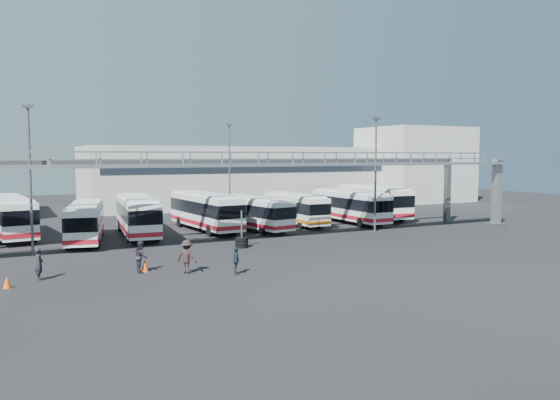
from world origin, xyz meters
name	(u,v)px	position (x,y,z in m)	size (l,w,h in m)	color
ground	(294,255)	(0.00, 0.00, 0.00)	(140.00, 140.00, 0.00)	black
gantry	(258,173)	(0.00, 5.87, 5.51)	(51.40, 5.15, 7.10)	gray
warehouse	(241,176)	(12.00, 38.00, 4.00)	(42.00, 14.00, 8.00)	#9E9E99
building_right	(415,164)	(38.00, 32.00, 5.50)	(14.00, 12.00, 11.00)	#B2B2AD
light_pole_left	(30,172)	(-16.00, 8.00, 5.73)	(0.70, 0.35, 10.21)	#4C4F54
light_pole_mid	(376,168)	(12.00, 7.00, 5.73)	(0.70, 0.35, 10.21)	#4C4F54
light_pole_back	(230,166)	(4.00, 22.00, 5.73)	(0.70, 0.35, 10.21)	#4C4F54
bus_1	(10,215)	(-17.23, 17.50, 1.89)	(3.92, 11.50, 3.42)	silver
bus_2	(85,221)	(-12.00, 12.30, 1.71)	(4.32, 10.45, 3.09)	silver
bus_3	(137,214)	(-7.65, 13.77, 1.86)	(3.66, 11.26, 3.36)	silver
bus_4	(206,210)	(-1.34, 14.50, 1.88)	(3.37, 11.36, 3.40)	silver
bus_5	(252,212)	(2.58, 12.85, 1.69)	(3.95, 10.30, 3.05)	silver
bus_6	(295,208)	(7.88, 14.54, 1.69)	(2.49, 10.09, 3.05)	silver
bus_7	(350,205)	(13.57, 13.29, 1.81)	(2.54, 10.80, 3.28)	silver
bus_8	(372,200)	(18.06, 15.61, 1.95)	(3.56, 11.78, 3.53)	silver
pedestrian_a	(39,264)	(-16.04, -0.30, 0.90)	(0.66, 0.43, 1.81)	black
pedestrian_b	(141,257)	(-10.61, -0.77, 0.92)	(0.90, 0.70, 1.85)	black
pedestrian_c	(187,257)	(-8.32, -2.29, 0.97)	(1.26, 0.72, 1.94)	black
pedestrian_d	(236,261)	(-5.88, -3.81, 0.79)	(0.93, 0.39, 1.58)	#19262E
cone_left	(7,282)	(-17.65, -1.55, 0.31)	(0.40, 0.40, 0.63)	#ED4E0D
cone_right	(145,266)	(-10.40, -0.75, 0.36)	(0.45, 0.45, 0.72)	#ED4E0D
tire_stack	(242,241)	(-2.01, 4.50, 0.46)	(0.96, 0.96, 2.75)	black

